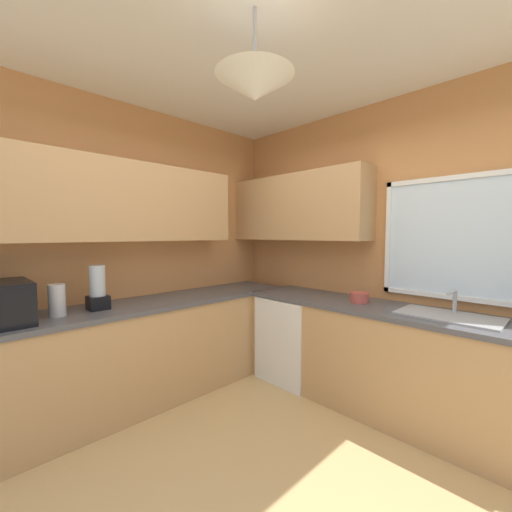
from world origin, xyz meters
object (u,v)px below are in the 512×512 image
sink_assembly (449,316)px  bowl (360,298)px  dishwasher (295,337)px  kettle (57,300)px  blender_appliance (98,290)px

sink_assembly → bowl: bearing=-179.5°
dishwasher → sink_assembly: (1.41, 0.04, 0.48)m
kettle → dishwasher: bearing=72.4°
kettle → bowl: (1.34, 2.05, -0.07)m
sink_assembly → blender_appliance: blender_appliance is taller
sink_assembly → dishwasher: bearing=-178.5°
kettle → sink_assembly: size_ratio=0.35×
kettle → blender_appliance: blender_appliance is taller
dishwasher → blender_appliance: size_ratio=2.38×
dishwasher → sink_assembly: 1.49m
bowl → blender_appliance: 2.23m
dishwasher → bowl: (0.70, 0.03, 0.52)m
dishwasher → bowl: bowl is taller
blender_appliance → sink_assembly: bearing=40.5°
dishwasher → sink_assembly: bearing=1.5°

